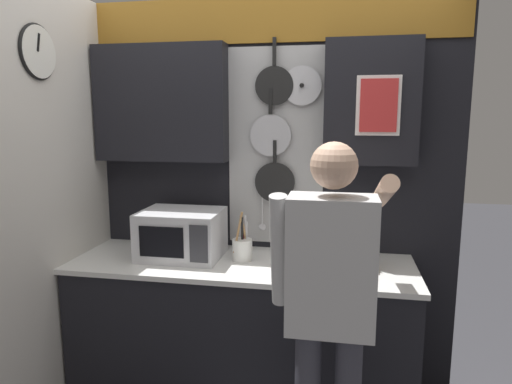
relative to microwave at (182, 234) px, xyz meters
name	(u,v)px	position (x,y,z in m)	size (l,w,h in m)	color
base_cabinet_counter	(242,331)	(0.38, -0.03, -0.59)	(2.03, 0.68, 0.88)	black
back_wall_unit	(249,155)	(0.36, 0.28, 0.46)	(2.60, 0.23, 2.45)	black
side_wall	(41,208)	(-0.66, -0.40, 0.22)	(0.07, 1.60, 2.45)	silver
microwave	(182,234)	(0.00, 0.00, 0.00)	(0.48, 0.39, 0.29)	silver
knife_block	(359,250)	(1.06, 0.00, -0.04)	(0.13, 0.16, 0.28)	brown
utensil_crock	(243,248)	(0.38, 0.00, -0.07)	(0.12, 0.12, 0.30)	white
person	(330,293)	(0.92, -0.65, -0.05)	(0.54, 0.63, 1.64)	#383842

